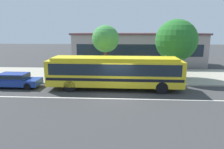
% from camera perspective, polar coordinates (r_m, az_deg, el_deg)
% --- Properties ---
extents(ground_plane, '(120.00, 120.00, 0.00)m').
position_cam_1_polar(ground_plane, '(16.51, 1.31, -5.79)').
color(ground_plane, '#383839').
extents(sidewalk_slab, '(60.00, 8.00, 0.12)m').
position_cam_1_polar(sidewalk_slab, '(23.41, 1.94, -0.23)').
color(sidewalk_slab, '#9F9A8A').
rests_on(sidewalk_slab, ground_plane).
extents(lane_stripe_center, '(56.00, 0.16, 0.01)m').
position_cam_1_polar(lane_stripe_center, '(15.75, 1.20, -6.67)').
color(lane_stripe_center, silver).
rests_on(lane_stripe_center, ground_plane).
extents(transit_bus, '(11.50, 2.68, 2.81)m').
position_cam_1_polar(transit_bus, '(17.86, 0.75, 1.03)').
color(transit_bus, gold).
rests_on(transit_bus, ground_plane).
extents(sedan_behind_bus, '(4.32, 1.82, 1.29)m').
position_cam_1_polar(sedan_behind_bus, '(20.56, -25.06, -1.25)').
color(sedan_behind_bus, navy).
rests_on(sedan_behind_bus, ground_plane).
extents(pedestrian_waiting_near_sign, '(0.37, 0.37, 1.76)m').
position_cam_1_polar(pedestrian_waiting_near_sign, '(21.13, -11.46, 1.21)').
color(pedestrian_waiting_near_sign, '#29273D').
rests_on(pedestrian_waiting_near_sign, sidewalk_slab).
extents(pedestrian_walking_along_curb, '(0.43, 0.43, 1.62)m').
position_cam_1_polar(pedestrian_walking_along_curb, '(20.48, 16.36, 0.34)').
color(pedestrian_walking_along_curb, '#3E3A32').
rests_on(pedestrian_walking_along_curb, sidewalk_slab).
extents(bus_stop_sign, '(0.16, 0.43, 2.59)m').
position_cam_1_polar(bus_stop_sign, '(20.29, 14.28, 2.40)').
color(bus_stop_sign, gray).
rests_on(bus_stop_sign, sidewalk_slab).
extents(street_tree_near_stop, '(2.70, 2.70, 5.44)m').
position_cam_1_polar(street_tree_near_stop, '(21.00, -1.80, 9.66)').
color(street_tree_near_stop, brown).
rests_on(street_tree_near_stop, sidewalk_slab).
extents(street_tree_mid_block, '(4.27, 4.27, 6.05)m').
position_cam_1_polar(street_tree_mid_block, '(22.41, 17.23, 8.92)').
color(street_tree_mid_block, brown).
rests_on(street_tree_mid_block, sidewalk_slab).
extents(station_building, '(18.56, 6.64, 4.64)m').
position_cam_1_polar(station_building, '(30.94, 7.04, 6.97)').
color(station_building, gray).
rests_on(station_building, ground_plane).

